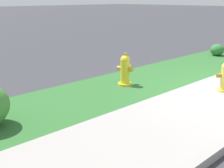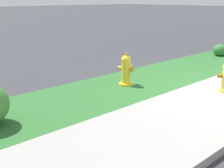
# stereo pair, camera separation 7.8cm
# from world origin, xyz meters

# --- Properties ---
(grass_verge) EXTENTS (18.00, 1.94, 0.01)m
(grass_verge) POSITION_xyz_m (0.00, 1.89, 0.00)
(grass_verge) COLOR #2D662D
(grass_verge) RESTS_ON ground
(fire_hydrant_at_driveway) EXTENTS (0.36, 0.39, 0.71)m
(fire_hydrant_at_driveway) POSITION_xyz_m (-1.34, 1.89, 0.34)
(fire_hydrant_at_driveway) COLOR yellow
(fire_hydrant_at_driveway) RESTS_ON ground
(shrub_bush_mid_verge) EXTENTS (0.45, 0.45, 0.38)m
(shrub_bush_mid_verge) POSITION_xyz_m (3.41, 2.18, 0.19)
(shrub_bush_mid_verge) COLOR #337538
(shrub_bush_mid_verge) RESTS_ON ground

